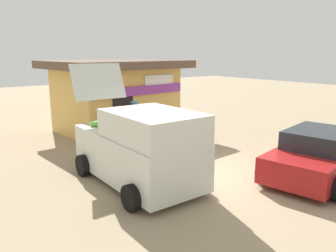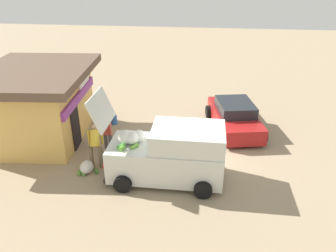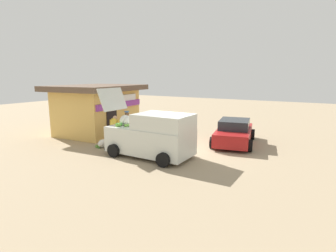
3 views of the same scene
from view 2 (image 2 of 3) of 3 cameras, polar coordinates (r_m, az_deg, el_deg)
ground_plane at (r=13.31m, az=3.57°, el=-5.05°), size 60.00×60.00×0.00m
storefront_bar at (r=15.05m, az=-21.53°, el=3.78°), size 5.84×4.86×3.08m
delivery_van at (r=11.42m, az=0.30°, el=-4.82°), size 2.18×4.39×3.08m
parked_sedan at (r=15.41m, az=11.45°, el=1.64°), size 4.31×2.70×1.33m
vendor_standing at (r=13.20m, az=-10.51°, el=-0.69°), size 0.48×0.48×1.76m
customer_bending at (r=12.51m, az=-12.52°, el=-2.86°), size 0.70×0.60×1.58m
unloaded_banana_pile at (r=12.54m, az=-13.95°, el=-6.98°), size 0.82×0.84×0.42m
paint_bucket at (r=15.97m, az=-9.36°, el=1.08°), size 0.30×0.30×0.41m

